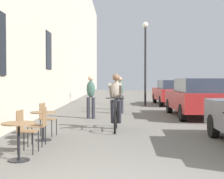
# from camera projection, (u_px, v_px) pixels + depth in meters

# --- Properties ---
(building_facade_left) EXTENTS (0.54, 68.00, 11.79)m
(building_facade_left) POSITION_uv_depth(u_px,v_px,m) (56.00, 1.00, 17.86)
(building_facade_left) COLOR #B7AD99
(building_facade_left) RESTS_ON ground_plane
(cafe_table_near) EXTENTS (0.64, 0.64, 0.72)m
(cafe_table_near) POSITION_uv_depth(u_px,v_px,m) (19.00, 133.00, 6.08)
(cafe_table_near) COLOR black
(cafe_table_near) RESTS_ON ground_plane
(cafe_chair_near_toward_street) EXTENTS (0.42, 0.42, 0.89)m
(cafe_chair_near_toward_street) POSITION_uv_depth(u_px,v_px,m) (25.00, 128.00, 6.74)
(cafe_chair_near_toward_street) COLOR black
(cafe_chair_near_toward_street) RESTS_ON ground_plane
(cafe_table_mid) EXTENTS (0.64, 0.64, 0.72)m
(cafe_table_mid) POSITION_uv_depth(u_px,v_px,m) (43.00, 120.00, 8.12)
(cafe_table_mid) COLOR black
(cafe_table_mid) RESTS_ON ground_plane
(cafe_chair_mid_toward_street) EXTENTS (0.39, 0.39, 0.89)m
(cafe_chair_mid_toward_street) POSITION_uv_depth(u_px,v_px,m) (40.00, 124.00, 7.44)
(cafe_chair_mid_toward_street) COLOR black
(cafe_chair_mid_toward_street) RESTS_ON ground_plane
(cafe_chair_mid_toward_wall) EXTENTS (0.45, 0.45, 0.89)m
(cafe_chair_mid_toward_wall) POSITION_uv_depth(u_px,v_px,m) (46.00, 117.00, 8.76)
(cafe_chair_mid_toward_wall) COLOR black
(cafe_chair_mid_toward_wall) RESTS_ON ground_plane
(cyclist_on_bicycle) EXTENTS (0.52, 1.76, 1.74)m
(cyclist_on_bicycle) POSITION_uv_depth(u_px,v_px,m) (116.00, 103.00, 9.79)
(cyclist_on_bicycle) COLOR black
(cyclist_on_bicycle) RESTS_ON ground_plane
(pedestrian_near) EXTENTS (0.37, 0.29, 1.70)m
(pedestrian_near) POSITION_uv_depth(u_px,v_px,m) (91.00, 94.00, 12.64)
(pedestrian_near) COLOR #26262D
(pedestrian_near) RESTS_ON ground_plane
(pedestrian_mid) EXTENTS (0.36, 0.27, 1.66)m
(pedestrian_mid) POSITION_uv_depth(u_px,v_px,m) (120.00, 93.00, 14.55)
(pedestrian_mid) COLOR #26262D
(pedestrian_mid) RESTS_ON ground_plane
(pedestrian_far) EXTENTS (0.37, 0.28, 1.74)m
(pedestrian_far) POSITION_uv_depth(u_px,v_px,m) (118.00, 90.00, 16.37)
(pedestrian_far) COLOR #26262D
(pedestrian_far) RESTS_ON ground_plane
(street_lamp) EXTENTS (0.32, 0.32, 4.90)m
(street_lamp) POSITION_uv_depth(u_px,v_px,m) (145.00, 53.00, 18.88)
(street_lamp) COLOR black
(street_lamp) RESTS_ON ground_plane
(parked_car_second) EXTENTS (1.88, 4.43, 1.58)m
(parked_car_second) POSITION_uv_depth(u_px,v_px,m) (196.00, 97.00, 13.14)
(parked_car_second) COLOR maroon
(parked_car_second) RESTS_ON ground_plane
(parked_car_third) EXTENTS (1.83, 4.24, 1.50)m
(parked_car_third) POSITION_uv_depth(u_px,v_px,m) (171.00, 92.00, 19.51)
(parked_car_third) COLOR maroon
(parked_car_third) RESTS_ON ground_plane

